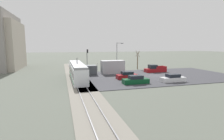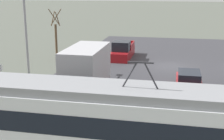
% 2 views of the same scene
% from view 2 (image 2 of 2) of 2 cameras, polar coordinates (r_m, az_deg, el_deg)
% --- Properties ---
extents(ground_plane, '(320.00, 320.00, 0.00)m').
position_cam_2_polar(ground_plane, '(30.76, 10.38, 0.55)').
color(ground_plane, '#565B51').
extents(road_surface, '(19.74, 36.19, 0.08)m').
position_cam_2_polar(road_surface, '(30.75, 10.39, 0.62)').
color(road_surface, '#38383D').
rests_on(road_surface, ground).
extents(light_rail_tram, '(15.43, 2.54, 4.36)m').
position_cam_2_polar(light_rail_tram, '(13.93, 4.99, -9.75)').
color(light_rail_tram, white).
rests_on(light_rail_tram, ground).
extents(box_truck, '(2.52, 9.45, 3.16)m').
position_cam_2_polar(box_truck, '(22.02, -5.68, -0.81)').
color(box_truck, '#4C5156').
rests_on(box_truck, ground).
extents(pickup_truck, '(1.92, 5.60, 1.91)m').
position_cam_2_polar(pickup_truck, '(33.80, 1.93, 3.44)').
color(pickup_truck, maroon).
rests_on(pickup_truck, ground).
extents(sedan_car_2, '(1.82, 4.40, 1.48)m').
position_cam_2_polar(sedan_car_2, '(23.45, 13.84, -2.36)').
color(sedan_car_2, maroon).
rests_on(sedan_car_2, ground).
extents(street_tree, '(1.26, 1.04, 5.36)m').
position_cam_2_polar(street_tree, '(33.63, -10.20, 6.00)').
color(street_tree, brown).
rests_on(street_tree, ground).
extents(street_lamp_near_crossing, '(0.36, 1.95, 7.66)m').
position_cam_2_polar(street_lamp_near_crossing, '(27.99, -15.36, 8.14)').
color(street_lamp_near_crossing, gray).
rests_on(street_lamp_near_crossing, ground).
extents(no_parking_sign, '(0.32, 0.08, 2.33)m').
position_cam_2_polar(no_parking_sign, '(23.02, -19.58, -1.22)').
color(no_parking_sign, gray).
rests_on(no_parking_sign, ground).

